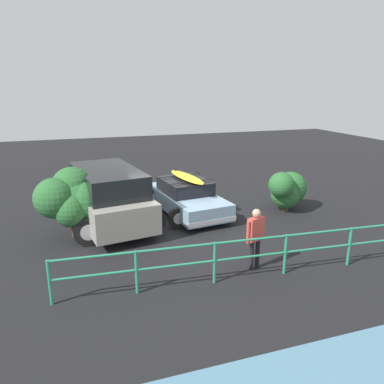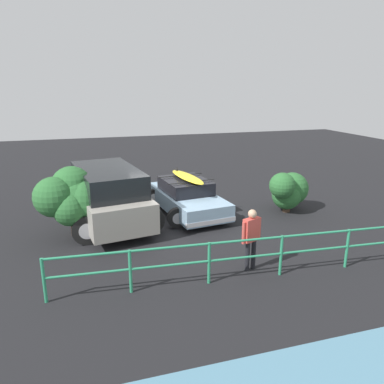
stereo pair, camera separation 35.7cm
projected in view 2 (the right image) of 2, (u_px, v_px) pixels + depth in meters
name	position (u px, v px, depth m)	size (l,w,h in m)	color
ground_plane	(170.00, 219.00, 13.00)	(44.00, 44.00, 0.02)	black
sedan_car	(187.00, 197.00, 13.44)	(2.70, 4.13, 1.50)	#8CADC6
suv_car	(109.00, 196.00, 12.17)	(3.19, 4.60, 1.91)	#9E998E
person_bystander	(251.00, 234.00, 9.15)	(0.58, 0.32, 1.59)	black
railing_fence	(246.00, 252.00, 8.76)	(9.04, 0.66, 1.02)	#2D9366
bush_near_left	(288.00, 190.00, 13.59)	(1.74, 1.73, 1.55)	#4C3828
bush_near_right	(80.00, 202.00, 11.21)	(2.49, 1.75, 2.18)	#4C3828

